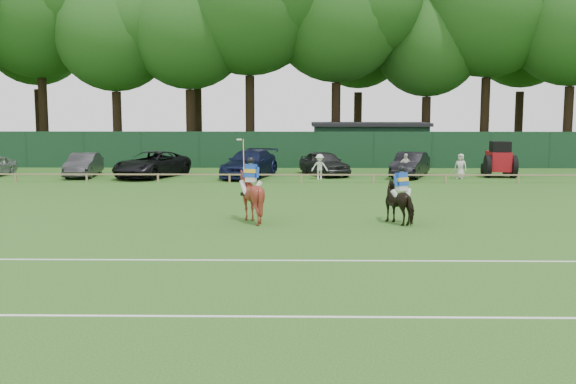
{
  "coord_description": "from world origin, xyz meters",
  "views": [
    {
      "loc": [
        0.86,
        -19.19,
        4.25
      ],
      "look_at": [
        0.5,
        3.0,
        1.4
      ],
      "focal_mm": 42.0,
      "sensor_mm": 36.0,
      "label": 1
    }
  ],
  "objects_px": {
    "sedan_grey": "(84,165)",
    "horse_chestnut": "(251,197)",
    "spectator_right": "(461,166)",
    "utility_shed": "(369,143)",
    "spectator_left": "(320,167)",
    "horse_dark": "(401,203)",
    "hatch_grey": "(324,163)",
    "sedan_navy": "(250,164)",
    "spectator_mid": "(405,166)",
    "estate_black": "(410,165)",
    "tractor": "(499,160)",
    "suv_black": "(152,164)"
  },
  "relations": [
    {
      "from": "sedan_grey",
      "to": "horse_chestnut",
      "type": "bearing_deg",
      "value": -58.67
    },
    {
      "from": "spectator_right",
      "to": "horse_chestnut",
      "type": "bearing_deg",
      "value": -99.01
    },
    {
      "from": "sedan_grey",
      "to": "utility_shed",
      "type": "relative_size",
      "value": 0.51
    },
    {
      "from": "spectator_left",
      "to": "horse_chestnut",
      "type": "bearing_deg",
      "value": -103.98
    },
    {
      "from": "horse_dark",
      "to": "utility_shed",
      "type": "xyz_separation_m",
      "value": [
        1.43,
        24.97,
        0.77
      ]
    },
    {
      "from": "horse_dark",
      "to": "hatch_grey",
      "type": "bearing_deg",
      "value": -114.01
    },
    {
      "from": "sedan_navy",
      "to": "spectator_right",
      "type": "distance_m",
      "value": 12.42
    },
    {
      "from": "sedan_grey",
      "to": "spectator_mid",
      "type": "bearing_deg",
      "value": -7.67
    },
    {
      "from": "horse_dark",
      "to": "estate_black",
      "type": "height_order",
      "value": "horse_dark"
    },
    {
      "from": "sedan_grey",
      "to": "hatch_grey",
      "type": "bearing_deg",
      "value": -0.23
    },
    {
      "from": "horse_dark",
      "to": "spectator_mid",
      "type": "height_order",
      "value": "horse_dark"
    },
    {
      "from": "spectator_mid",
      "to": "estate_black",
      "type": "bearing_deg",
      "value": 51.61
    },
    {
      "from": "estate_black",
      "to": "spectator_right",
      "type": "xyz_separation_m",
      "value": [
        2.78,
        -1.0,
        -0.0
      ]
    },
    {
      "from": "sedan_navy",
      "to": "estate_black",
      "type": "xyz_separation_m",
      "value": [
        9.62,
        0.27,
        -0.07
      ]
    },
    {
      "from": "sedan_navy",
      "to": "spectator_left",
      "type": "height_order",
      "value": "sedan_navy"
    },
    {
      "from": "estate_black",
      "to": "horse_dark",
      "type": "bearing_deg",
      "value": -79.1
    },
    {
      "from": "hatch_grey",
      "to": "tractor",
      "type": "xyz_separation_m",
      "value": [
        10.47,
        -0.65,
        0.26
      ]
    },
    {
      "from": "spectator_left",
      "to": "utility_shed",
      "type": "bearing_deg",
      "value": 66.74
    },
    {
      "from": "horse_dark",
      "to": "sedan_navy",
      "type": "xyz_separation_m",
      "value": [
        -6.66,
        15.87,
        0.05
      ]
    },
    {
      "from": "horse_dark",
      "to": "spectator_mid",
      "type": "distance_m",
      "value": 15.02
    },
    {
      "from": "estate_black",
      "to": "spectator_right",
      "type": "bearing_deg",
      "value": 1.59
    },
    {
      "from": "sedan_grey",
      "to": "tractor",
      "type": "bearing_deg",
      "value": -3.4
    },
    {
      "from": "hatch_grey",
      "to": "utility_shed",
      "type": "height_order",
      "value": "utility_shed"
    },
    {
      "from": "sedan_navy",
      "to": "spectator_right",
      "type": "relative_size",
      "value": 3.8
    },
    {
      "from": "suv_black",
      "to": "sedan_navy",
      "type": "relative_size",
      "value": 0.99
    },
    {
      "from": "hatch_grey",
      "to": "spectator_left",
      "type": "distance_m",
      "value": 2.33
    },
    {
      "from": "spectator_mid",
      "to": "utility_shed",
      "type": "distance_m",
      "value": 10.24
    },
    {
      "from": "spectator_mid",
      "to": "sedan_navy",
      "type": "bearing_deg",
      "value": 155.84
    },
    {
      "from": "horse_chestnut",
      "to": "utility_shed",
      "type": "height_order",
      "value": "utility_shed"
    },
    {
      "from": "horse_chestnut",
      "to": "sedan_navy",
      "type": "height_order",
      "value": "horse_chestnut"
    },
    {
      "from": "suv_black",
      "to": "spectator_right",
      "type": "bearing_deg",
      "value": 19.54
    },
    {
      "from": "suv_black",
      "to": "sedan_grey",
      "type": "bearing_deg",
      "value": -160.94
    },
    {
      "from": "horse_dark",
      "to": "suv_black",
      "type": "distance_m",
      "value": 20.15
    },
    {
      "from": "sedan_grey",
      "to": "sedan_navy",
      "type": "xyz_separation_m",
      "value": [
        10.04,
        -0.09,
        0.1
      ]
    },
    {
      "from": "spectator_right",
      "to": "tractor",
      "type": "distance_m",
      "value": 2.85
    },
    {
      "from": "horse_dark",
      "to": "tractor",
      "type": "distance_m",
      "value": 18.33
    },
    {
      "from": "horse_dark",
      "to": "sedan_grey",
      "type": "relative_size",
      "value": 0.42
    },
    {
      "from": "spectator_left",
      "to": "hatch_grey",
      "type": "bearing_deg",
      "value": 78.72
    },
    {
      "from": "sedan_navy",
      "to": "spectator_mid",
      "type": "relative_size",
      "value": 3.74
    },
    {
      "from": "horse_chestnut",
      "to": "estate_black",
      "type": "height_order",
      "value": "horse_chestnut"
    },
    {
      "from": "hatch_grey",
      "to": "horse_chestnut",
      "type": "bearing_deg",
      "value": -125.72
    },
    {
      "from": "sedan_navy",
      "to": "hatch_grey",
      "type": "height_order",
      "value": "sedan_navy"
    },
    {
      "from": "spectator_right",
      "to": "tractor",
      "type": "relative_size",
      "value": 0.56
    },
    {
      "from": "sedan_grey",
      "to": "sedan_navy",
      "type": "bearing_deg",
      "value": -4.76
    },
    {
      "from": "sedan_navy",
      "to": "spectator_left",
      "type": "distance_m",
      "value": 4.31
    },
    {
      "from": "suv_black",
      "to": "tractor",
      "type": "distance_m",
      "value": 20.86
    },
    {
      "from": "sedan_grey",
      "to": "spectator_mid",
      "type": "height_order",
      "value": "spectator_mid"
    },
    {
      "from": "horse_chestnut",
      "to": "spectator_left",
      "type": "distance_m",
      "value": 14.69
    },
    {
      "from": "utility_shed",
      "to": "suv_black",
      "type": "bearing_deg",
      "value": -146.61
    },
    {
      "from": "sedan_grey",
      "to": "spectator_mid",
      "type": "xyz_separation_m",
      "value": [
        19.16,
        -1.14,
        0.04
      ]
    }
  ]
}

